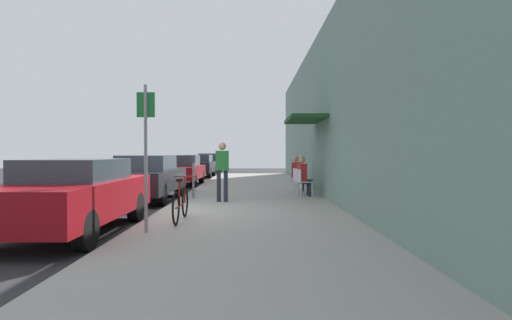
# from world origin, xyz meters

# --- Properties ---
(ground_plane) EXTENTS (60.00, 60.00, 0.00)m
(ground_plane) POSITION_xyz_m (0.00, 0.00, 0.00)
(ground_plane) COLOR #2D2D30
(sidewalk_slab) EXTENTS (4.50, 32.00, 0.12)m
(sidewalk_slab) POSITION_xyz_m (2.25, 2.00, 0.06)
(sidewalk_slab) COLOR #9E9B93
(sidewalk_slab) RESTS_ON ground_plane
(building_facade) EXTENTS (1.40, 32.00, 5.58)m
(building_facade) POSITION_xyz_m (4.65, 2.01, 2.79)
(building_facade) COLOR gray
(building_facade) RESTS_ON ground_plane
(parked_car_0) EXTENTS (1.80, 4.40, 1.40)m
(parked_car_0) POSITION_xyz_m (-1.10, -2.03, 0.74)
(parked_car_0) COLOR maroon
(parked_car_0) RESTS_ON ground_plane
(parked_car_1) EXTENTS (1.80, 4.40, 1.44)m
(parked_car_1) POSITION_xyz_m (-1.10, 3.25, 0.75)
(parked_car_1) COLOR black
(parked_car_1) RESTS_ON ground_plane
(parked_car_2) EXTENTS (1.80, 4.40, 1.41)m
(parked_car_2) POSITION_xyz_m (-1.10, 9.49, 0.73)
(parked_car_2) COLOR maroon
(parked_car_2) RESTS_ON ground_plane
(parked_car_3) EXTENTS (1.80, 4.40, 1.39)m
(parked_car_3) POSITION_xyz_m (-1.10, 15.82, 0.73)
(parked_car_3) COLOR black
(parked_car_3) RESTS_ON ground_plane
(parked_car_4) EXTENTS (1.80, 4.40, 1.46)m
(parked_car_4) POSITION_xyz_m (-1.10, 21.89, 0.75)
(parked_car_4) COLOR black
(parked_car_4) RESTS_ON ground_plane
(parking_meter) EXTENTS (0.12, 0.10, 1.32)m
(parking_meter) POSITION_xyz_m (0.45, 2.85, 0.89)
(parking_meter) COLOR slate
(parking_meter) RESTS_ON sidewalk_slab
(street_sign) EXTENTS (0.32, 0.06, 2.60)m
(street_sign) POSITION_xyz_m (0.40, -2.52, 1.64)
(street_sign) COLOR gray
(street_sign) RESTS_ON sidewalk_slab
(bicycle_0) EXTENTS (0.46, 1.71, 0.90)m
(bicycle_0) POSITION_xyz_m (0.80, -1.33, 0.48)
(bicycle_0) COLOR black
(bicycle_0) RESTS_ON sidewalk_slab
(cafe_chair_0) EXTENTS (0.54, 0.54, 0.87)m
(cafe_chair_0) POSITION_xyz_m (3.86, 3.37, 0.62)
(cafe_chair_0) COLOR silver
(cafe_chair_0) RESTS_ON sidewalk_slab
(seated_patron_0) EXTENTS (0.49, 0.44, 1.29)m
(seated_patron_0) POSITION_xyz_m (3.92, 3.38, 0.82)
(seated_patron_0) COLOR #232838
(seated_patron_0) RESTS_ON sidewalk_slab
(cafe_chair_1) EXTENTS (0.53, 0.53, 0.87)m
(cafe_chair_1) POSITION_xyz_m (3.86, 4.21, 0.62)
(cafe_chair_1) COLOR silver
(cafe_chair_1) RESTS_ON sidewalk_slab
(cafe_chair_2) EXTENTS (0.56, 0.56, 0.87)m
(cafe_chair_2) POSITION_xyz_m (3.86, 5.27, 0.62)
(cafe_chair_2) COLOR silver
(cafe_chair_2) RESTS_ON sidewalk_slab
(seated_patron_2) EXTENTS (0.51, 0.47, 1.29)m
(seated_patron_2) POSITION_xyz_m (3.92, 5.26, 0.82)
(seated_patron_2) COLOR #232838
(seated_patron_2) RESTS_ON sidewalk_slab
(pedestrian_standing) EXTENTS (0.36, 0.22, 1.70)m
(pedestrian_standing) POSITION_xyz_m (1.41, 1.92, 1.12)
(pedestrian_standing) COLOR #232838
(pedestrian_standing) RESTS_ON sidewalk_slab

